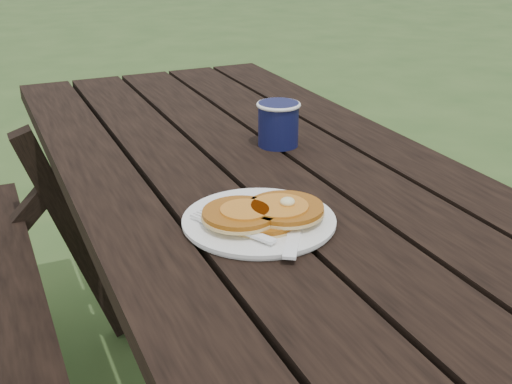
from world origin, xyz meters
name	(u,v)px	position (x,y,z in m)	size (l,w,h in m)	color
picnic_table	(263,329)	(0.00, 0.00, 0.37)	(1.36, 1.80, 0.75)	black
plate	(259,221)	(-0.11, -0.22, 0.76)	(0.24, 0.24, 0.01)	white
pancake_stack	(264,213)	(-0.11, -0.23, 0.77)	(0.20, 0.13, 0.04)	#A35812
knife	(295,230)	(-0.08, -0.29, 0.76)	(0.02, 0.18, 0.01)	white
fork	(246,231)	(-0.16, -0.27, 0.77)	(0.03, 0.16, 0.01)	white
coffee_cup	(278,121)	(0.09, 0.11, 0.80)	(0.09, 0.09, 0.10)	#0E113A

